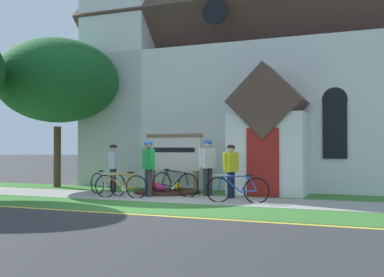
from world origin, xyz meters
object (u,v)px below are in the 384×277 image
Objects in this scene: bicycle_orange at (175,184)px; church_sign at (174,154)px; cyclist_in_blue_jersey at (113,165)px; cyclist_in_orange_jersey at (231,167)px; cyclist_in_red_jersey at (208,163)px; bicycle_green at (121,186)px; bicycle_red at (107,183)px; bicycle_black at (237,189)px; cyclist_in_yellow_jersey at (148,164)px; yard_deciduous_tree at (58,81)px.

church_sign is at bearing 114.80° from bicycle_orange.
cyclist_in_blue_jersey reaches higher than cyclist_in_orange_jersey.
bicycle_orange is at bearing -150.10° from cyclist_in_red_jersey.
bicycle_orange is (1.32, 0.96, 0.02)m from bicycle_green.
bicycle_orange is 0.99× the size of cyclist_in_red_jersey.
bicycle_green is (0.84, -0.56, -0.00)m from bicycle_red.
cyclist_in_blue_jersey reaches higher than bicycle_black.
cyclist_in_orange_jersey reaches higher than bicycle_black.
cyclist_in_yellow_jersey is (-0.06, -1.77, -0.28)m from church_sign.
cyclist_in_yellow_jersey is at bearing -149.56° from bicycle_orange.
bicycle_red is 1.60m from cyclist_in_yellow_jersey.
cyclist_in_blue_jersey is at bearing -179.40° from cyclist_in_red_jersey.
cyclist_in_yellow_jersey reaches higher than cyclist_in_blue_jersey.
bicycle_red is at bearing 179.61° from cyclist_in_yellow_jersey.
yard_deciduous_tree is (-4.95, 0.13, 2.77)m from church_sign.
cyclist_in_blue_jersey reaches higher than bicycle_orange.
bicycle_black is (2.26, -0.85, -0.02)m from bicycle_orange.
yard_deciduous_tree is (-7.84, 2.34, 3.69)m from bicycle_black.
cyclist_in_yellow_jersey is (-0.69, -0.41, 0.62)m from bicycle_orange.
cyclist_in_orange_jersey reaches higher than bicycle_green.
cyclist_in_red_jersey is at bearing 0.60° from cyclist_in_blue_jersey.
church_sign is 2.75m from cyclist_in_orange_jersey.
cyclist_in_red_jersey reaches higher than cyclist_in_orange_jersey.
cyclist_in_blue_jersey is (-4.74, 1.33, 0.56)m from bicycle_black.
bicycle_orange is 1.08× the size of cyclist_in_orange_jersey.
cyclist_in_red_jersey is at bearing 29.90° from bicycle_orange.
bicycle_orange is at bearing -65.20° from church_sign.
bicycle_black is at bearing 1.71° from bicycle_green.
cyclist_in_yellow_jersey is 0.98× the size of cyclist_in_red_jersey.
cyclist_in_red_jersey is at bearing 16.62° from bicycle_red.
church_sign is 1.75m from bicycle_orange.
bicycle_red is 0.96× the size of bicycle_orange.
yard_deciduous_tree is at bearing 165.03° from bicycle_orange.
cyclist_in_red_jersey is (1.53, -0.85, -0.26)m from church_sign.
bicycle_red is 2.20m from bicycle_orange.
cyclist_in_blue_jersey is 4.52m from yard_deciduous_tree.
bicycle_black is at bearing -63.19° from cyclist_in_orange_jersey.
bicycle_orange is 1.07× the size of cyclist_in_blue_jersey.
cyclist_in_red_jersey reaches higher than bicycle_black.
church_sign is 1.19× the size of bicycle_green.
yard_deciduous_tree reaches higher than bicycle_green.
bicycle_black is at bearing -37.42° from church_sign.
cyclist_in_blue_jersey is 0.94× the size of cyclist_in_yellow_jersey.
cyclist_in_orange_jersey is at bearing 11.48° from cyclist_in_yellow_jersey.
church_sign is at bearing 142.58° from bicycle_black.
yard_deciduous_tree reaches higher than bicycle_red.
yard_deciduous_tree reaches higher than cyclist_in_yellow_jersey.
cyclist_in_yellow_jersey reaches higher than bicycle_black.
bicycle_black is 0.31× the size of yard_deciduous_tree.
bicycle_green is at bearing -146.46° from cyclist_in_red_jersey.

